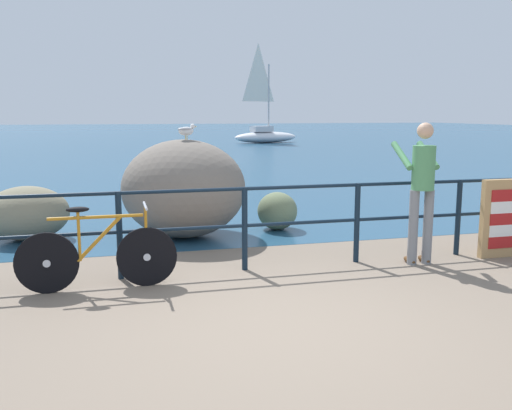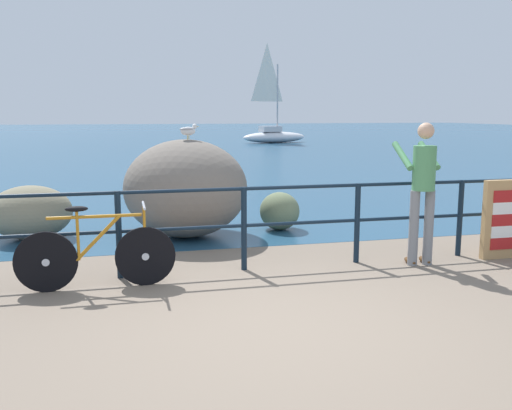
{
  "view_description": "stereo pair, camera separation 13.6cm",
  "coord_description": "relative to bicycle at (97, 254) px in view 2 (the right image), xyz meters",
  "views": [
    {
      "loc": [
        -1.53,
        -4.57,
        1.9
      ],
      "look_at": [
        0.25,
        2.25,
        0.73
      ],
      "focal_mm": 39.13,
      "sensor_mm": 36.0,
      "label": 1
    },
    {
      "loc": [
        -1.4,
        -4.61,
        1.9
      ],
      "look_at": [
        0.25,
        2.25,
        0.73
      ],
      "focal_mm": 39.13,
      "sensor_mm": 36.0,
      "label": 2
    }
  ],
  "objects": [
    {
      "name": "ground_plane",
      "position": [
        1.71,
        18.5,
        -0.44
      ],
      "size": [
        120.0,
        120.0,
        0.1
      ],
      "primitive_type": "cube",
      "color": "#756656"
    },
    {
      "name": "sea_surface",
      "position": [
        1.71,
        46.44,
        -0.39
      ],
      "size": [
        120.0,
        90.0,
        0.01
      ],
      "primitive_type": "cube",
      "color": "navy",
      "rests_on": "ground_plane"
    },
    {
      "name": "promenade_railing",
      "position": [
        1.71,
        0.35,
        0.25
      ],
      "size": [
        8.91,
        0.07,
        1.02
      ],
      "color": "black",
      "rests_on": "ground_plane"
    },
    {
      "name": "bicycle",
      "position": [
        0.0,
        0.0,
        0.0
      ],
      "size": [
        1.7,
        0.48,
        0.92
      ],
      "rotation": [
        0.0,
        0.0,
        0.0
      ],
      "color": "black",
      "rests_on": "ground_plane"
    },
    {
      "name": "person_at_railing",
      "position": [
        3.92,
        0.07,
        0.6
      ],
      "size": [
        0.47,
        0.65,
        1.78
      ],
      "rotation": [
        0.0,
        0.0,
        1.52
      ],
      "color": "slate",
      "rests_on": "ground_plane"
    },
    {
      "name": "folded_deckchair_stack",
      "position": [
        5.25,
        0.1,
        0.13
      ],
      "size": [
        0.84,
        0.1,
        1.04
      ],
      "color": "tan",
      "rests_on": "ground_plane"
    },
    {
      "name": "breakwater_boulder_main",
      "position": [
        1.24,
        2.4,
        0.36
      ],
      "size": [
        1.89,
        1.88,
        1.5
      ],
      "color": "slate",
      "rests_on": "ground"
    },
    {
      "name": "breakwater_boulder_left",
      "position": [
        -1.08,
        2.78,
        0.02
      ],
      "size": [
        1.24,
        1.09,
        0.81
      ],
      "color": "gray",
      "rests_on": "ground"
    },
    {
      "name": "breakwater_boulder_right",
      "position": [
        2.78,
        2.54,
        -0.08
      ],
      "size": [
        0.65,
        0.7,
        0.62
      ],
      "color": "#6C7856",
      "rests_on": "ground"
    },
    {
      "name": "seagull",
      "position": [
        1.29,
        2.35,
        1.25
      ],
      "size": [
        0.33,
        0.22,
        0.23
      ],
      "rotation": [
        0.0,
        0.0,
        0.46
      ],
      "color": "gold",
      "rests_on": "breakwater_boulder_main"
    },
    {
      "name": "sailboat",
      "position": [
        9.74,
        28.33,
        0.32
      ],
      "size": [
        4.58,
        2.31,
        6.16
      ],
      "rotation": [
        0.0,
        0.0,
        0.24
      ],
      "color": "white",
      "rests_on": "sea_surface"
    }
  ]
}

